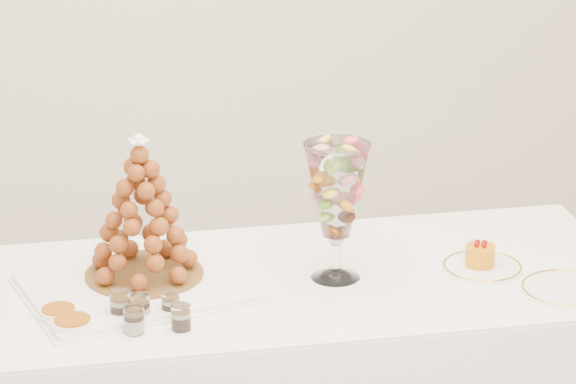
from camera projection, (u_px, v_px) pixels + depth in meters
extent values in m
cube|color=white|center=(274.00, 282.00, 3.60)|extent=(1.94, 0.86, 0.01)
cube|color=white|center=(138.00, 287.00, 3.54)|extent=(0.63, 0.52, 0.02)
cylinder|color=white|center=(335.00, 273.00, 3.62)|extent=(0.13, 0.13, 0.02)
cylinder|color=white|center=(336.00, 254.00, 3.60)|extent=(0.03, 0.03, 0.09)
sphere|color=white|center=(336.00, 238.00, 3.58)|extent=(0.04, 0.04, 0.04)
cylinder|color=white|center=(482.00, 267.00, 3.67)|extent=(0.22, 0.22, 0.01)
cylinder|color=white|center=(566.00, 290.00, 3.53)|extent=(0.24, 0.24, 0.01)
cylinder|color=white|center=(121.00, 305.00, 3.37)|extent=(0.07, 0.07, 0.07)
cylinder|color=white|center=(140.00, 308.00, 3.37)|extent=(0.06, 0.06, 0.07)
cylinder|color=white|center=(171.00, 304.00, 3.39)|extent=(0.05, 0.05, 0.06)
cylinder|color=white|center=(134.00, 320.00, 3.30)|extent=(0.05, 0.05, 0.07)
cylinder|color=white|center=(181.00, 317.00, 3.32)|extent=(0.05, 0.05, 0.06)
cylinder|color=white|center=(59.00, 315.00, 3.37)|extent=(0.09, 0.09, 0.03)
cylinder|color=white|center=(73.00, 326.00, 3.31)|extent=(0.10, 0.10, 0.03)
cylinder|color=brown|center=(144.00, 274.00, 3.59)|extent=(0.31, 0.31, 0.01)
cone|color=brown|center=(142.00, 206.00, 3.52)|extent=(0.32, 0.32, 0.38)
sphere|color=white|center=(139.00, 141.00, 3.46)|extent=(0.04, 0.04, 0.04)
cylinder|color=orange|center=(480.00, 255.00, 3.66)|extent=(0.08, 0.08, 0.06)
sphere|color=#890604|center=(485.00, 242.00, 3.65)|extent=(0.01, 0.01, 0.01)
sphere|color=#890604|center=(477.00, 242.00, 3.66)|extent=(0.01, 0.01, 0.01)
sphere|color=#890604|center=(477.00, 244.00, 3.64)|extent=(0.01, 0.01, 0.01)
sphere|color=#890604|center=(484.00, 245.00, 3.64)|extent=(0.01, 0.01, 0.01)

